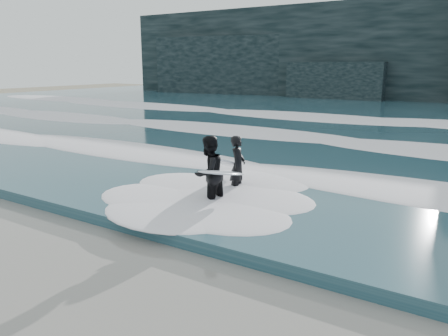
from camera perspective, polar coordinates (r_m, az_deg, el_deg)
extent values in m
plane|color=#7E6F51|center=(8.72, -26.95, -14.03)|extent=(120.00, 120.00, 0.00)
cube|color=#254955|center=(33.64, 20.53, 6.35)|extent=(90.00, 52.00, 0.30)
cube|color=black|center=(50.21, 25.28, 13.56)|extent=(70.00, 9.00, 10.00)
ellipsoid|color=white|center=(14.87, 3.84, 0.16)|extent=(60.00, 3.20, 0.20)
ellipsoid|color=white|center=(21.16, 13.00, 3.88)|extent=(60.00, 4.00, 0.24)
ellipsoid|color=white|center=(29.73, 18.92, 6.23)|extent=(60.00, 4.80, 0.30)
imported|color=black|center=(12.74, 1.81, 0.23)|extent=(0.59, 0.75, 1.80)
ellipsoid|color=silver|center=(12.97, 0.40, 0.64)|extent=(1.10, 2.19, 0.80)
imported|color=black|center=(11.47, -2.01, -0.72)|extent=(0.86, 1.05, 2.01)
ellipsoid|color=silver|center=(11.22, -0.24, -0.64)|extent=(0.65, 1.95, 0.53)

